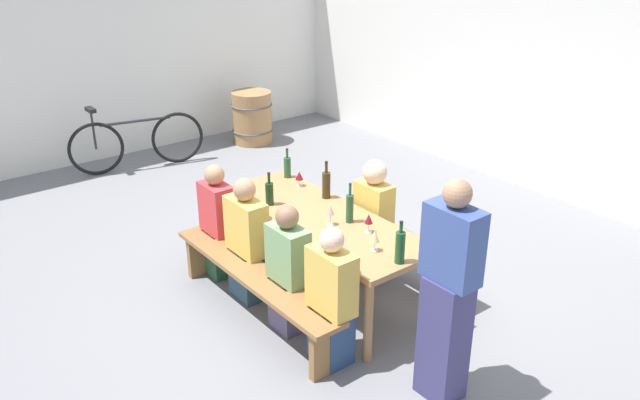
# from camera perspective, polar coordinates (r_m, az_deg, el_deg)

# --- Properties ---
(ground_plane) EXTENTS (24.00, 24.00, 0.00)m
(ground_plane) POSITION_cam_1_polar(r_m,az_deg,el_deg) (5.90, 0.00, -8.02)
(ground_plane) COLOR slate
(back_wall) EXTENTS (14.00, 0.20, 3.20)m
(back_wall) POSITION_cam_1_polar(r_m,az_deg,el_deg) (7.94, 21.45, 11.22)
(back_wall) COLOR silver
(back_wall) RESTS_ON ground
(side_wall) EXTENTS (0.20, 7.65, 3.20)m
(side_wall) POSITION_cam_1_polar(r_m,az_deg,el_deg) (9.30, -18.71, 13.24)
(side_wall) COLOR silver
(side_wall) RESTS_ON ground
(tasting_table) EXTENTS (2.16, 0.78, 0.75)m
(tasting_table) POSITION_cam_1_polar(r_m,az_deg,el_deg) (5.58, 0.00, -2.14)
(tasting_table) COLOR #9E7247
(tasting_table) RESTS_ON ground
(bench_near) EXTENTS (2.06, 0.30, 0.45)m
(bench_near) POSITION_cam_1_polar(r_m,az_deg,el_deg) (5.38, -5.85, -7.15)
(bench_near) COLOR olive
(bench_near) RESTS_ON ground
(bench_far) EXTENTS (2.06, 0.30, 0.45)m
(bench_far) POSITION_cam_1_polar(r_m,az_deg,el_deg) (6.12, 5.10, -3.03)
(bench_far) COLOR olive
(bench_far) RESTS_ON ground
(wine_bottle_0) EXTENTS (0.07, 0.07, 0.31)m
(wine_bottle_0) POSITION_cam_1_polar(r_m,az_deg,el_deg) (5.74, -4.47, 0.61)
(wine_bottle_0) COLOR #143319
(wine_bottle_0) RESTS_ON tasting_table
(wine_bottle_1) EXTENTS (0.06, 0.06, 0.35)m
(wine_bottle_1) POSITION_cam_1_polar(r_m,az_deg,el_deg) (5.39, 2.64, -0.68)
(wine_bottle_1) COLOR #234C2D
(wine_bottle_1) RESTS_ON tasting_table
(wine_bottle_2) EXTENTS (0.08, 0.08, 0.35)m
(wine_bottle_2) POSITION_cam_1_polar(r_m,az_deg,el_deg) (5.85, 0.56, 1.39)
(wine_bottle_2) COLOR #332814
(wine_bottle_2) RESTS_ON tasting_table
(wine_bottle_3) EXTENTS (0.07, 0.07, 0.30)m
(wine_bottle_3) POSITION_cam_1_polar(r_m,az_deg,el_deg) (6.34, -2.89, 2.94)
(wine_bottle_3) COLOR #234C2D
(wine_bottle_3) RESTS_ON tasting_table
(wine_bottle_4) EXTENTS (0.07, 0.07, 0.34)m
(wine_bottle_4) POSITION_cam_1_polar(r_m,az_deg,el_deg) (4.80, 7.06, -4.10)
(wine_bottle_4) COLOR #194723
(wine_bottle_4) RESTS_ON tasting_table
(wine_glass_0) EXTENTS (0.06, 0.06, 0.17)m
(wine_glass_0) POSITION_cam_1_polar(r_m,az_deg,el_deg) (5.34, 0.93, -0.99)
(wine_glass_0) COLOR silver
(wine_glass_0) RESTS_ON tasting_table
(wine_glass_1) EXTENTS (0.08, 0.08, 0.15)m
(wine_glass_1) POSITION_cam_1_polar(r_m,az_deg,el_deg) (6.12, -1.84, 2.13)
(wine_glass_1) COLOR silver
(wine_glass_1) RESTS_ON tasting_table
(wine_glass_2) EXTENTS (0.07, 0.07, 0.18)m
(wine_glass_2) POSITION_cam_1_polar(r_m,az_deg,el_deg) (4.95, 4.85, -3.22)
(wine_glass_2) COLOR silver
(wine_glass_2) RESTS_ON tasting_table
(wine_glass_3) EXTENTS (0.07, 0.07, 0.16)m
(wine_glass_3) POSITION_cam_1_polar(r_m,az_deg,el_deg) (5.23, 4.31, -1.72)
(wine_glass_3) COLOR silver
(wine_glass_3) RESTS_ON tasting_table
(seated_guest_near_0) EXTENTS (0.35, 0.24, 1.10)m
(seated_guest_near_0) POSITION_cam_1_polar(r_m,az_deg,el_deg) (6.00, -8.98, -2.13)
(seated_guest_near_0) COLOR #285135
(seated_guest_near_0) RESTS_ON ground
(seated_guest_near_1) EXTENTS (0.41, 0.24, 1.13)m
(seated_guest_near_1) POSITION_cam_1_polar(r_m,az_deg,el_deg) (5.61, -6.44, -3.81)
(seated_guest_near_1) COLOR #2D4859
(seated_guest_near_1) RESTS_ON ground
(seated_guest_near_2) EXTENTS (0.36, 0.24, 1.10)m
(seated_guest_near_2) POSITION_cam_1_polar(r_m,az_deg,el_deg) (5.16, -2.80, -6.39)
(seated_guest_near_2) COLOR #594C6C
(seated_guest_near_2) RESTS_ON ground
(seated_guest_near_3) EXTENTS (0.38, 0.24, 1.12)m
(seated_guest_near_3) POSITION_cam_1_polar(r_m,az_deg,el_deg) (4.79, 1.00, -8.87)
(seated_guest_near_3) COLOR navy
(seated_guest_near_3) RESTS_ON ground
(seated_guest_far_0) EXTENTS (0.35, 0.24, 1.16)m
(seated_guest_far_0) POSITION_cam_1_polar(r_m,az_deg,el_deg) (5.88, 4.69, -1.94)
(seated_guest_far_0) COLOR #363553
(seated_guest_far_0) RESTS_ON ground
(standing_host) EXTENTS (0.39, 0.24, 1.64)m
(standing_host) POSITION_cam_1_polar(r_m,az_deg,el_deg) (4.41, 11.18, -8.47)
(standing_host) COLOR navy
(standing_host) RESTS_ON ground
(wine_barrel) EXTENTS (0.61, 0.61, 0.76)m
(wine_barrel) POSITION_cam_1_polar(r_m,az_deg,el_deg) (9.66, -6.00, 7.26)
(wine_barrel) COLOR #9E7247
(wine_barrel) RESTS_ON ground
(parked_bicycle_0) EXTENTS (0.42, 1.73, 0.90)m
(parked_bicycle_0) POSITION_cam_1_polar(r_m,az_deg,el_deg) (8.90, -15.84, 4.94)
(parked_bicycle_0) COLOR black
(parked_bicycle_0) RESTS_ON ground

